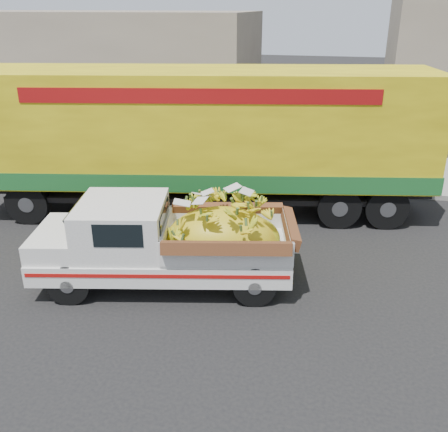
# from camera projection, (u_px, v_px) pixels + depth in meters

# --- Properties ---
(ground) EXTENTS (100.00, 100.00, 0.00)m
(ground) POSITION_uv_depth(u_px,v_px,m) (88.00, 262.00, 11.10)
(ground) COLOR black
(ground) RESTS_ON ground
(curb) EXTENTS (60.00, 0.25, 0.15)m
(curb) POSITION_uv_depth(u_px,v_px,m) (174.00, 176.00, 16.43)
(curb) COLOR gray
(curb) RESTS_ON ground
(sidewalk) EXTENTS (60.00, 4.00, 0.14)m
(sidewalk) POSITION_uv_depth(u_px,v_px,m) (192.00, 158.00, 18.32)
(sidewalk) COLOR gray
(sidewalk) RESTS_ON ground
(building_left) EXTENTS (18.00, 6.00, 5.00)m
(building_left) POSITION_uv_depth(u_px,v_px,m) (69.00, 66.00, 24.36)
(building_left) COLOR gray
(building_left) RESTS_ON ground
(pickup_truck) EXTENTS (5.30, 2.88, 1.76)m
(pickup_truck) POSITION_uv_depth(u_px,v_px,m) (182.00, 241.00, 9.92)
(pickup_truck) COLOR black
(pickup_truck) RESTS_ON ground
(semi_trailer) EXTENTS (12.08, 4.81, 3.80)m
(semi_trailer) POSITION_uv_depth(u_px,v_px,m) (204.00, 135.00, 13.07)
(semi_trailer) COLOR black
(semi_trailer) RESTS_ON ground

